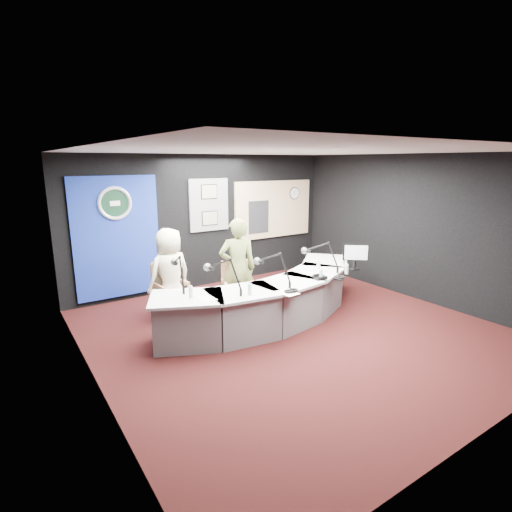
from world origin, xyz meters
TOP-DOWN VIEW (x-y plane):
  - ground at (0.00, 0.00)m, footprint 6.00×6.00m
  - ceiling at (0.00, 0.00)m, footprint 6.00×6.00m
  - wall_back at (0.00, 3.00)m, footprint 6.00×0.02m
  - wall_front at (0.00, -3.00)m, footprint 6.00×0.02m
  - wall_left at (-3.00, 0.00)m, footprint 0.02×6.00m
  - wall_right at (3.00, 0.00)m, footprint 0.02×6.00m
  - broadcast_desk at (-0.05, 0.55)m, footprint 4.50×1.90m
  - backdrop_panel at (-1.90, 2.97)m, footprint 1.60×0.05m
  - agency_seal at (-1.90, 2.93)m, footprint 0.63×0.07m
  - seal_center at (-1.90, 2.94)m, footprint 0.48×0.01m
  - pinboard at (0.05, 2.97)m, footprint 0.90×0.04m
  - framed_photo_upper at (0.05, 2.94)m, footprint 0.34×0.02m
  - framed_photo_lower at (0.05, 2.94)m, footprint 0.34×0.02m
  - booth_window_frame at (1.75, 2.97)m, footprint 2.12×0.06m
  - booth_glow at (1.75, 2.96)m, footprint 2.00×0.02m
  - equipment_rack at (1.30, 2.94)m, footprint 0.55×0.02m
  - wall_clock at (2.35, 2.94)m, footprint 0.28×0.01m
  - armchair_left at (-1.43, 1.58)m, footprint 0.56×0.56m
  - armchair_right at (-0.43, 1.02)m, footprint 0.60×0.60m
  - draped_jacket at (-1.42, 1.83)m, footprint 0.51×0.16m
  - person_man at (-1.43, 1.58)m, footprint 0.85×0.64m
  - person_woman at (-0.43, 1.02)m, footprint 0.74×0.62m
  - computer_monitor at (1.50, 0.16)m, footprint 0.37×0.32m
  - desk_phone at (0.58, 0.07)m, footprint 0.21×0.17m
  - headphones_near at (0.86, -0.09)m, footprint 0.23×0.23m
  - headphones_far at (-0.24, -0.20)m, footprint 0.19×0.19m
  - paper_stack at (-1.42, 0.24)m, footprint 0.21×0.30m
  - notepad at (-0.30, -0.20)m, footprint 0.25×0.34m
  - boom_mic_a at (-1.55, 0.92)m, footprint 0.24×0.73m
  - boom_mic_b at (-1.08, 0.35)m, footprint 0.36×0.69m
  - boom_mic_c at (-0.25, 0.24)m, footprint 0.34×0.70m
  - boom_mic_d at (0.93, 0.43)m, footprint 0.43×0.66m
  - water_bottles at (-0.01, 0.28)m, footprint 3.22×0.55m

SIDE VIEW (x-z plane):
  - ground at x=0.00m, z-range 0.00..0.00m
  - broadcast_desk at x=-0.05m, z-range 0.00..0.75m
  - armchair_right at x=-0.43m, z-range 0.00..0.85m
  - armchair_left at x=-1.43m, z-range 0.00..0.90m
  - draped_jacket at x=-1.42m, z-range 0.27..0.97m
  - paper_stack at x=-1.42m, z-range 0.75..0.75m
  - notepad at x=-0.30m, z-range 0.75..0.75m
  - headphones_near at x=0.86m, z-range 0.75..0.79m
  - headphones_far at x=-0.24m, z-range 0.75..0.78m
  - desk_phone at x=0.58m, z-range 0.75..0.80m
  - person_man at x=-1.43m, z-range 0.00..1.58m
  - water_bottles at x=-0.01m, z-range 0.75..0.93m
  - person_woman at x=-0.43m, z-range 0.00..1.74m
  - boom_mic_a at x=-1.55m, z-range 0.75..1.35m
  - boom_mic_b at x=-1.08m, z-range 0.75..1.35m
  - boom_mic_c at x=-0.25m, z-range 0.75..1.35m
  - boom_mic_d at x=0.93m, z-range 0.75..1.35m
  - computer_monitor at x=1.50m, z-range 0.91..1.23m
  - backdrop_panel at x=-1.90m, z-range 0.10..2.40m
  - wall_back at x=0.00m, z-range 0.00..2.80m
  - wall_front at x=0.00m, z-range 0.00..2.80m
  - wall_left at x=-3.00m, z-range 0.00..2.80m
  - wall_right at x=3.00m, z-range 0.00..2.80m
  - equipment_rack at x=1.30m, z-range 1.03..1.78m
  - framed_photo_lower at x=0.05m, z-range 1.33..1.60m
  - booth_window_frame at x=1.75m, z-range 0.89..2.21m
  - booth_glow at x=1.75m, z-range 0.95..2.15m
  - pinboard at x=0.05m, z-range 1.20..2.30m
  - agency_seal at x=-1.90m, z-range 1.58..2.21m
  - seal_center at x=-1.90m, z-range 1.66..2.14m
  - wall_clock at x=2.35m, z-range 1.76..2.04m
  - framed_photo_upper at x=0.05m, z-range 1.89..2.17m
  - ceiling at x=0.00m, z-range 2.79..2.81m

